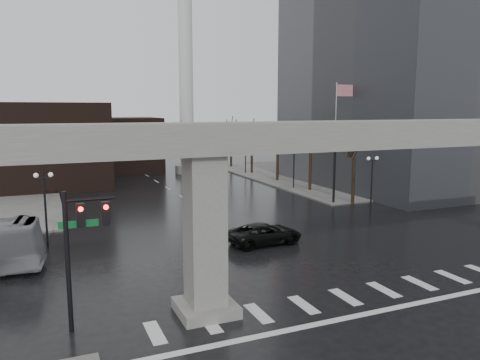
# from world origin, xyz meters

# --- Properties ---
(ground) EXTENTS (160.00, 160.00, 0.00)m
(ground) POSITION_xyz_m (0.00, 0.00, 0.00)
(ground) COLOR black
(ground) RESTS_ON ground
(sidewalk_ne) EXTENTS (28.00, 36.00, 0.15)m
(sidewalk_ne) POSITION_xyz_m (26.00, 36.00, 0.07)
(sidewalk_ne) COLOR slate
(sidewalk_ne) RESTS_ON ground
(elevated_guideway) EXTENTS (48.00, 2.60, 8.70)m
(elevated_guideway) POSITION_xyz_m (1.26, 0.00, 6.88)
(elevated_guideway) COLOR gray
(elevated_guideway) RESTS_ON ground
(office_tower) EXTENTS (22.00, 26.00, 42.00)m
(office_tower) POSITION_xyz_m (28.00, 26.00, 21.00)
(office_tower) COLOR #5C5C61
(office_tower) RESTS_ON ground
(building_far_left) EXTENTS (16.00, 14.00, 10.00)m
(building_far_left) POSITION_xyz_m (-14.00, 42.00, 5.00)
(building_far_left) COLOR black
(building_far_left) RESTS_ON ground
(building_far_mid) EXTENTS (10.00, 10.00, 8.00)m
(building_far_mid) POSITION_xyz_m (-2.00, 52.00, 4.00)
(building_far_mid) COLOR black
(building_far_mid) RESTS_ON ground
(smokestack) EXTENTS (3.60, 3.60, 30.00)m
(smokestack) POSITION_xyz_m (6.00, 46.00, 13.35)
(smokestack) COLOR silver
(smokestack) RESTS_ON ground
(signal_mast_arm) EXTENTS (12.12, 0.43, 8.00)m
(signal_mast_arm) POSITION_xyz_m (8.99, 18.80, 5.83)
(signal_mast_arm) COLOR black
(signal_mast_arm) RESTS_ON ground
(signal_left_pole) EXTENTS (2.30, 0.30, 6.00)m
(signal_left_pole) POSITION_xyz_m (-12.25, 0.50, 4.07)
(signal_left_pole) COLOR black
(signal_left_pole) RESTS_ON ground
(flagpole_assembly) EXTENTS (2.06, 0.12, 12.00)m
(flagpole_assembly) POSITION_xyz_m (15.29, 22.00, 7.53)
(flagpole_assembly) COLOR silver
(flagpole_assembly) RESTS_ON ground
(lamp_right_0) EXTENTS (1.22, 0.32, 5.11)m
(lamp_right_0) POSITION_xyz_m (13.50, 14.00, 3.47)
(lamp_right_0) COLOR black
(lamp_right_0) RESTS_ON ground
(lamp_right_1) EXTENTS (1.22, 0.32, 5.11)m
(lamp_right_1) POSITION_xyz_m (13.50, 28.00, 3.47)
(lamp_right_1) COLOR black
(lamp_right_1) RESTS_ON ground
(lamp_right_2) EXTENTS (1.22, 0.32, 5.11)m
(lamp_right_2) POSITION_xyz_m (13.50, 42.00, 3.47)
(lamp_right_2) COLOR black
(lamp_right_2) RESTS_ON ground
(lamp_left_0) EXTENTS (1.22, 0.32, 5.11)m
(lamp_left_0) POSITION_xyz_m (-13.50, 14.00, 3.47)
(lamp_left_0) COLOR black
(lamp_left_0) RESTS_ON ground
(lamp_left_1) EXTENTS (1.22, 0.32, 5.11)m
(lamp_left_1) POSITION_xyz_m (-13.50, 28.00, 3.47)
(lamp_left_1) COLOR black
(lamp_left_1) RESTS_ON ground
(lamp_left_2) EXTENTS (1.22, 0.32, 5.11)m
(lamp_left_2) POSITION_xyz_m (-13.50, 42.00, 3.47)
(lamp_left_2) COLOR black
(lamp_left_2) RESTS_ON ground
(tree_right_0) EXTENTS (1.09, 1.58, 7.50)m
(tree_right_0) POSITION_xyz_m (14.53, 18.02, 2.79)
(tree_right_0) COLOR black
(tree_right_0) RESTS_ON ground
(tree_right_1) EXTENTS (1.09, 1.61, 7.67)m
(tree_right_1) POSITION_xyz_m (14.53, 26.02, 2.85)
(tree_right_1) COLOR black
(tree_right_1) RESTS_ON ground
(tree_right_2) EXTENTS (1.10, 1.63, 7.85)m
(tree_right_2) POSITION_xyz_m (14.53, 34.02, 2.91)
(tree_right_2) COLOR black
(tree_right_2) RESTS_ON ground
(tree_right_3) EXTENTS (1.11, 1.66, 8.02)m
(tree_right_3) POSITION_xyz_m (14.53, 42.02, 2.98)
(tree_right_3) COLOR black
(tree_right_3) RESTS_ON ground
(tree_right_4) EXTENTS (1.12, 1.69, 8.19)m
(tree_right_4) POSITION_xyz_m (14.53, 50.02, 3.04)
(tree_right_4) COLOR black
(tree_right_4) RESTS_ON ground
(pickup_truck) EXTENTS (5.40, 2.73, 1.47)m
(pickup_truck) POSITION_xyz_m (0.41, 8.94, 0.73)
(pickup_truck) COLOR black
(pickup_truck) RESTS_ON ground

